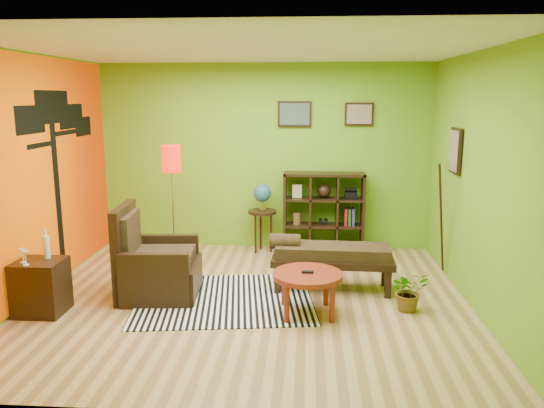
# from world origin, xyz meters

# --- Properties ---
(ground) EXTENTS (5.00, 5.00, 0.00)m
(ground) POSITION_xyz_m (0.00, 0.00, 0.00)
(ground) COLOR tan
(ground) RESTS_ON ground
(room_shell) EXTENTS (5.04, 4.54, 2.82)m
(room_shell) POSITION_xyz_m (-0.09, 0.01, 1.80)
(room_shell) COLOR #67A41E
(room_shell) RESTS_ON ground
(zebra_rug) EXTENTS (2.20, 1.88, 0.01)m
(zebra_rug) POSITION_xyz_m (-0.29, -0.02, 0.01)
(zebra_rug) COLOR white
(zebra_rug) RESTS_ON ground
(coffee_table) EXTENTS (0.75, 0.75, 0.48)m
(coffee_table) POSITION_xyz_m (0.67, -0.36, 0.40)
(coffee_table) COLOR maroon
(coffee_table) RESTS_ON ground
(armchair) EXTENTS (0.96, 0.96, 1.08)m
(armchair) POSITION_xyz_m (-1.13, 0.08, 0.33)
(armchair) COLOR black
(armchair) RESTS_ON ground
(side_cabinet) EXTENTS (0.50, 0.45, 0.90)m
(side_cabinet) POSITION_xyz_m (-2.20, -0.53, 0.30)
(side_cabinet) COLOR black
(side_cabinet) RESTS_ON ground
(floor_lamp) EXTENTS (0.25, 0.25, 1.69)m
(floor_lamp) POSITION_xyz_m (-1.11, 0.97, 1.37)
(floor_lamp) COLOR silver
(floor_lamp) RESTS_ON ground
(globe_table) EXTENTS (0.42, 0.42, 1.03)m
(globe_table) POSITION_xyz_m (-0.02, 1.95, 0.78)
(globe_table) COLOR black
(globe_table) RESTS_ON ground
(cube_shelf) EXTENTS (1.20, 0.35, 1.20)m
(cube_shelf) POSITION_xyz_m (0.91, 2.03, 0.60)
(cube_shelf) COLOR black
(cube_shelf) RESTS_ON ground
(bench) EXTENTS (1.50, 0.58, 0.68)m
(bench) POSITION_xyz_m (0.93, 0.40, 0.43)
(bench) COLOR black
(bench) RESTS_ON ground
(potted_plant) EXTENTS (0.53, 0.56, 0.35)m
(potted_plant) POSITION_xyz_m (1.77, -0.19, 0.18)
(potted_plant) COLOR #26661E
(potted_plant) RESTS_ON ground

